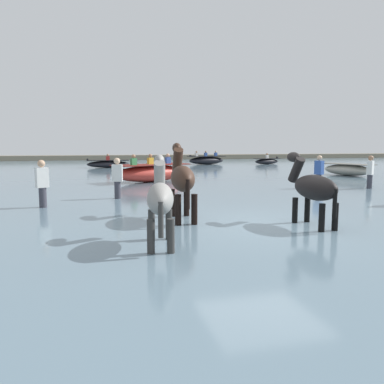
{
  "coord_description": "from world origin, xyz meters",
  "views": [
    {
      "loc": [
        -3.51,
        -7.52,
        2.02
      ],
      "look_at": [
        -1.09,
        1.86,
        0.83
      ],
      "focal_mm": 35.74,
      "sensor_mm": 36.0,
      "label": 1
    }
  ],
  "objects": [
    {
      "name": "boat_distant_west",
      "position": [
        11.71,
        24.37,
        0.6
      ],
      "size": [
        2.75,
        1.59,
        1.0
      ],
      "color": "black",
      "rests_on": "water_surface"
    },
    {
      "name": "person_onlooker_left",
      "position": [
        6.99,
        5.22,
        0.87
      ],
      "size": [
        0.38,
        0.35,
        1.63
      ],
      "color": "#383842",
      "rests_on": "ground"
    },
    {
      "name": "horse_trailing_black",
      "position": [
        0.9,
        -0.5,
        1.11
      ],
      "size": [
        0.54,
        1.72,
        1.87
      ],
      "color": "black",
      "rests_on": "ground"
    },
    {
      "name": "person_onlooker_right",
      "position": [
        -4.88,
        3.49,
        0.87
      ],
      "size": [
        0.37,
        0.32,
        1.63
      ],
      "color": "#383842",
      "rests_on": "ground"
    },
    {
      "name": "ground_plane",
      "position": [
        0.0,
        0.0,
        0.0
      ],
      "size": [
        120.0,
        120.0,
        0.0
      ],
      "primitive_type": "plane",
      "color": "#84755B"
    },
    {
      "name": "horse_flank_grey",
      "position": [
        -2.44,
        -1.23,
        1.1
      ],
      "size": [
        0.64,
        1.71,
        1.85
      ],
      "color": "gray",
      "rests_on": "ground"
    },
    {
      "name": "boat_near_starboard",
      "position": [
        6.29,
        25.34,
        0.71
      ],
      "size": [
        3.69,
        2.15,
        1.21
      ],
      "color": "black",
      "rests_on": "water_surface"
    },
    {
      "name": "person_spectator_far",
      "position": [
        -2.8,
        4.77,
        0.87
      ],
      "size": [
        0.35,
        0.26,
        1.63
      ],
      "color": "#383842",
      "rests_on": "ground"
    },
    {
      "name": "channel_buoy",
      "position": [
        -0.48,
        13.0,
        0.52
      ],
      "size": [
        0.36,
        0.36,
        0.84
      ],
      "color": "silver",
      "rests_on": "water_surface"
    },
    {
      "name": "water_surface",
      "position": [
        0.0,
        10.0,
        0.17
      ],
      "size": [
        90.0,
        90.0,
        0.33
      ],
      "primitive_type": "cube",
      "color": "slate",
      "rests_on": "ground"
    },
    {
      "name": "boat_distant_east",
      "position": [
        -2.45,
        22.28,
        0.62
      ],
      "size": [
        3.2,
        1.11,
        1.05
      ],
      "color": "black",
      "rests_on": "water_surface"
    },
    {
      "name": "horse_lead_dark_bay",
      "position": [
        -1.59,
        0.86,
        1.23
      ],
      "size": [
        0.61,
        1.91,
        2.08
      ],
      "color": "#382319",
      "rests_on": "ground"
    },
    {
      "name": "boat_far_inshore",
      "position": [
        10.4,
        11.18,
        0.66
      ],
      "size": [
        1.97,
        3.2,
        0.66
      ],
      "color": "#B2AD9E",
      "rests_on": "water_surface"
    },
    {
      "name": "boat_near_port",
      "position": [
        -0.9,
        10.21,
        0.75
      ],
      "size": [
        4.01,
        2.94,
        1.3
      ],
      "color": "#BC382D",
      "rests_on": "water_surface"
    },
    {
      "name": "far_shoreline",
      "position": [
        0.0,
        38.88,
        0.44
      ],
      "size": [
        80.0,
        2.4,
        0.89
      ],
      "primitive_type": "cube",
      "color": "gray",
      "rests_on": "ground"
    },
    {
      "name": "person_wading_close",
      "position": [
        5.13,
        5.84,
        0.87
      ],
      "size": [
        0.3,
        0.37,
        1.63
      ],
      "color": "#383842",
      "rests_on": "ground"
    }
  ]
}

